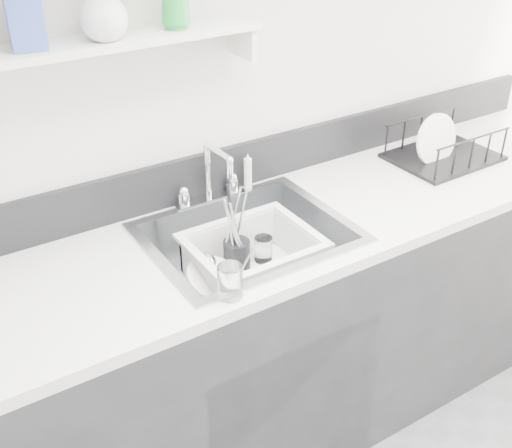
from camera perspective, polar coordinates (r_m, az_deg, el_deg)
room_shell at (r=1.17m, az=20.88°, el=13.75°), size 3.50×3.00×2.60m
counter_run at (r=2.31m, az=-0.68°, el=-10.58°), size 3.20×0.62×0.92m
backsplash at (r=2.23m, az=-4.83°, el=4.32°), size 3.20×0.02×0.16m
sink at (r=2.09m, az=-0.74°, el=-2.94°), size 0.64×0.52×0.20m
faucet at (r=2.19m, az=-4.15°, el=3.35°), size 0.26×0.18×0.23m
side_sprayer at (r=2.27m, az=-0.73°, el=4.67°), size 0.03×0.03×0.14m
wall_shelf at (r=1.86m, az=-14.37°, el=15.00°), size 1.00×0.16×0.12m
wash_tub at (r=2.07m, az=-0.30°, el=-3.18°), size 0.46×0.40×0.16m
plate_stack at (r=2.03m, az=-3.30°, el=-5.44°), size 0.24×0.23×0.09m
utensil_cup at (r=2.10m, az=-1.74°, el=-2.66°), size 0.09×0.09×0.30m
ladle at (r=2.05m, az=-2.52°, el=-4.27°), size 0.29×0.28×0.09m
tumbler_in_tub at (r=2.16m, az=0.65°, el=-2.23°), size 0.07×0.07×0.09m
tumbler_counter at (r=1.74m, az=-2.33°, el=-5.14°), size 0.08×0.08×0.10m
dish_rack at (r=2.61m, az=16.45°, el=7.03°), size 0.41×0.31×0.14m
bowl_small at (r=2.09m, az=2.00°, el=-4.50°), size 0.14×0.14×0.03m
soap_bottle_b at (r=1.79m, az=-19.99°, el=17.45°), size 0.10×0.10×0.20m
soap_bottle_c at (r=1.82m, az=-13.45°, el=18.11°), size 0.15×0.15×0.16m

